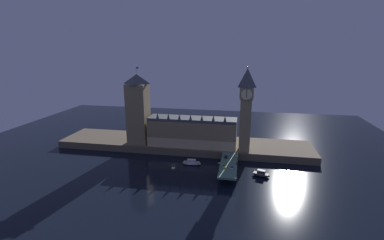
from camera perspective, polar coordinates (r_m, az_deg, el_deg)
ground_plane at (r=214.73m, az=-3.86°, el=-9.16°), size 400.00×400.00×0.00m
embankment at (r=248.95m, az=-1.66°, el=-5.00°), size 220.00×42.00×6.09m
parliament_hall at (r=233.71m, az=0.05°, el=-2.41°), size 73.55×18.46×28.92m
clock_tower at (r=220.71m, az=11.00°, el=2.60°), size 10.59×10.70×67.11m
victoria_tower at (r=242.34m, az=-11.01°, el=2.26°), size 16.92×16.92×65.29m
bridge at (r=202.53m, az=7.51°, el=-9.31°), size 12.12×46.00×6.33m
car_northbound_lead at (r=212.19m, az=6.98°, el=-7.48°), size 2.12×4.57×1.50m
car_northbound_trail at (r=195.79m, az=6.63°, el=-9.41°), size 1.92×4.44×1.38m
car_southbound_lead at (r=194.50m, az=8.20°, el=-9.64°), size 2.08×4.10×1.30m
pedestrian_near_rail at (r=194.98m, az=5.82°, el=-9.42°), size 0.38×0.38×1.67m
pedestrian_mid_walk at (r=201.14m, az=9.06°, el=-8.73°), size 0.38×0.38×1.85m
street_lamp_near at (r=187.04m, az=5.53°, el=-9.36°), size 1.34×0.60×6.78m
street_lamp_mid at (r=200.14m, az=9.22°, el=-7.87°), size 1.34×0.60×6.66m
boat_upstream at (r=214.24m, az=-0.10°, el=-8.75°), size 14.49×5.53×4.08m
boat_downstream at (r=201.36m, az=14.00°, el=-10.72°), size 12.84×8.05×4.62m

